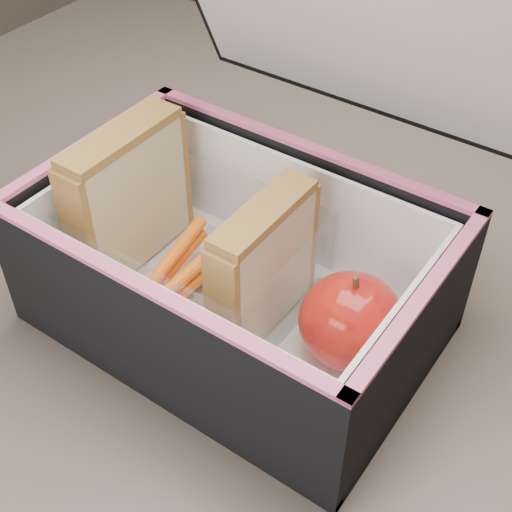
# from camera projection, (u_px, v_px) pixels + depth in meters

# --- Properties ---
(kitchen_table) EXTENTS (1.20, 0.80, 0.75)m
(kitchen_table) POSITION_uv_depth(u_px,v_px,m) (335.00, 398.00, 0.60)
(kitchen_table) COLOR brown
(kitchen_table) RESTS_ON ground
(lunch_bag) EXTENTS (0.28, 0.26, 0.27)m
(lunch_bag) POSITION_uv_depth(u_px,v_px,m) (240.00, 258.00, 0.50)
(lunch_bag) COLOR black
(lunch_bag) RESTS_ON kitchen_table
(plastic_tub) EXTENTS (0.17, 0.12, 0.07)m
(plastic_tub) POSITION_uv_depth(u_px,v_px,m) (195.00, 252.00, 0.53)
(plastic_tub) COLOR white
(plastic_tub) RESTS_ON lunch_bag
(sandwich_left) EXTENTS (0.03, 0.10, 0.11)m
(sandwich_left) POSITION_uv_depth(u_px,v_px,m) (129.00, 196.00, 0.54)
(sandwich_left) COLOR #CAB386
(sandwich_left) RESTS_ON plastic_tub
(sandwich_right) EXTENTS (0.03, 0.09, 0.10)m
(sandwich_right) POSITION_uv_depth(u_px,v_px,m) (263.00, 267.00, 0.49)
(sandwich_right) COLOR #CAB386
(sandwich_right) RESTS_ON plastic_tub
(carrot_sticks) EXTENTS (0.04, 0.13, 0.03)m
(carrot_sticks) POSITION_uv_depth(u_px,v_px,m) (184.00, 272.00, 0.53)
(carrot_sticks) COLOR orange
(carrot_sticks) RESTS_ON plastic_tub
(paper_napkin) EXTENTS (0.08, 0.08, 0.01)m
(paper_napkin) POSITION_uv_depth(u_px,v_px,m) (345.00, 344.00, 0.50)
(paper_napkin) COLOR white
(paper_napkin) RESTS_ON lunch_bag
(red_apple) EXTENTS (0.08, 0.08, 0.07)m
(red_apple) POSITION_uv_depth(u_px,v_px,m) (351.00, 321.00, 0.47)
(red_apple) COLOR #95060D
(red_apple) RESTS_ON paper_napkin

